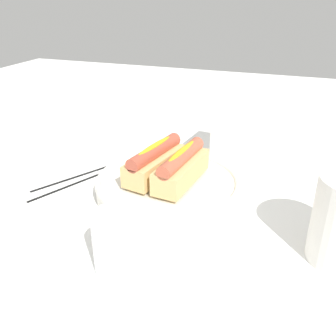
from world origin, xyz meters
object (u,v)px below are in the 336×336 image
(serving_bowl, at_px, (168,185))
(water_glass, at_px, (117,244))
(chopstick_near, at_px, (78,182))
(chopstick_far, at_px, (81,175))
(napkin_box, at_px, (229,129))
(hotdog_back, at_px, (181,167))
(hotdog_front, at_px, (155,161))

(serving_bowl, height_order, water_glass, water_glass)
(serving_bowl, xyz_separation_m, water_glass, (0.22, 0.01, 0.02))
(chopstick_near, distance_m, chopstick_far, 0.03)
(serving_bowl, height_order, chopstick_far, serving_bowl)
(napkin_box, distance_m, chopstick_far, 0.33)
(hotdog_back, relative_size, chopstick_near, 0.70)
(chopstick_near, relative_size, chopstick_far, 1.00)
(chopstick_far, bearing_deg, napkin_box, 153.08)
(water_glass, bearing_deg, serving_bowl, -178.23)
(serving_bowl, xyz_separation_m, napkin_box, (-0.19, 0.07, 0.06))
(hotdog_front, height_order, napkin_box, napkin_box)
(hotdog_back, relative_size, water_glass, 1.72)
(water_glass, height_order, chopstick_near, water_glass)
(water_glass, distance_m, chopstick_far, 0.31)
(serving_bowl, xyz_separation_m, chopstick_near, (0.02, -0.19, -0.02))
(serving_bowl, distance_m, water_glass, 0.23)
(hotdog_front, relative_size, chopstick_far, 0.71)
(napkin_box, xyz_separation_m, chopstick_near, (0.21, -0.26, -0.07))
(hotdog_front, bearing_deg, napkin_box, 151.80)
(serving_bowl, distance_m, chopstick_near, 0.19)
(hotdog_front, relative_size, napkin_box, 1.04)
(hotdog_front, xyz_separation_m, chopstick_far, (-0.01, -0.17, -0.06))
(water_glass, relative_size, chopstick_near, 0.41)
(napkin_box, bearing_deg, hotdog_back, -6.05)
(water_glass, height_order, chopstick_far, water_glass)
(hotdog_front, relative_size, chopstick_near, 0.71)
(water_glass, xyz_separation_m, napkin_box, (-0.42, 0.07, 0.03))
(hotdog_back, height_order, water_glass, hotdog_back)
(serving_bowl, relative_size, hotdog_front, 1.75)
(hotdog_back, bearing_deg, hotdog_front, -97.70)
(chopstick_far, bearing_deg, hotdog_back, 115.90)
(serving_bowl, bearing_deg, hotdog_back, 82.30)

